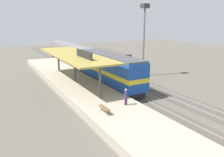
{
  "coord_description": "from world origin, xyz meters",
  "views": [
    {
      "loc": [
        -14.69,
        -29.09,
        9.12
      ],
      "look_at": [
        -1.38,
        -4.79,
        2.0
      ],
      "focal_mm": 36.26,
      "sensor_mm": 36.0,
      "label": 1
    }
  ],
  "objects_px": {
    "locomotive": "(110,70)",
    "freight_car": "(108,60)",
    "light_mast": "(144,25)",
    "platform_bench": "(104,108)",
    "passenger_carriage_single": "(69,54)",
    "person_waiting": "(126,96)"
  },
  "relations": [
    {
      "from": "locomotive",
      "to": "light_mast",
      "type": "bearing_deg",
      "value": 19.31
    },
    {
      "from": "passenger_carriage_single",
      "to": "freight_car",
      "type": "relative_size",
      "value": 1.67
    },
    {
      "from": "passenger_carriage_single",
      "to": "freight_car",
      "type": "xyz_separation_m",
      "value": [
        4.6,
        -8.68,
        -0.34
      ]
    },
    {
      "from": "person_waiting",
      "to": "passenger_carriage_single",
      "type": "bearing_deg",
      "value": 83.27
    },
    {
      "from": "locomotive",
      "to": "light_mast",
      "type": "relative_size",
      "value": 1.23
    },
    {
      "from": "passenger_carriage_single",
      "to": "person_waiting",
      "type": "height_order",
      "value": "passenger_carriage_single"
    },
    {
      "from": "locomotive",
      "to": "freight_car",
      "type": "bearing_deg",
      "value": 63.72
    },
    {
      "from": "freight_car",
      "to": "person_waiting",
      "type": "xyz_separation_m",
      "value": [
        -7.84,
        -18.79,
        -0.12
      ]
    },
    {
      "from": "freight_car",
      "to": "person_waiting",
      "type": "bearing_deg",
      "value": -112.65
    },
    {
      "from": "light_mast",
      "to": "freight_car",
      "type": "bearing_deg",
      "value": 115.93
    },
    {
      "from": "freight_car",
      "to": "passenger_carriage_single",
      "type": "bearing_deg",
      "value": 117.91
    },
    {
      "from": "light_mast",
      "to": "platform_bench",
      "type": "bearing_deg",
      "value": -136.92
    },
    {
      "from": "passenger_carriage_single",
      "to": "freight_car",
      "type": "bearing_deg",
      "value": -62.09
    },
    {
      "from": "passenger_carriage_single",
      "to": "light_mast",
      "type": "relative_size",
      "value": 1.71
    },
    {
      "from": "platform_bench",
      "to": "light_mast",
      "type": "bearing_deg",
      "value": 43.08
    },
    {
      "from": "locomotive",
      "to": "passenger_carriage_single",
      "type": "height_order",
      "value": "locomotive"
    },
    {
      "from": "passenger_carriage_single",
      "to": "locomotive",
      "type": "bearing_deg",
      "value": -90.0
    },
    {
      "from": "locomotive",
      "to": "platform_bench",
      "type": "bearing_deg",
      "value": -120.54
    },
    {
      "from": "locomotive",
      "to": "freight_car",
      "type": "xyz_separation_m",
      "value": [
        4.6,
        9.32,
        -0.44
      ]
    },
    {
      "from": "light_mast",
      "to": "locomotive",
      "type": "bearing_deg",
      "value": -160.69
    },
    {
      "from": "platform_bench",
      "to": "passenger_carriage_single",
      "type": "xyz_separation_m",
      "value": [
        6.0,
        28.17,
        0.97
      ]
    },
    {
      "from": "person_waiting",
      "to": "freight_car",
      "type": "bearing_deg",
      "value": 67.35
    }
  ]
}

